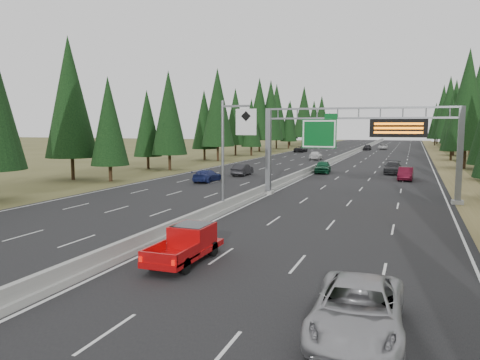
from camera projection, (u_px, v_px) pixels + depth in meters
name	position (u px, v px, depth m)	size (l,w,h in m)	color
road	(338.00, 161.00, 84.97)	(32.00, 260.00, 0.08)	black
shoulder_right	(445.00, 163.00, 78.82)	(3.60, 260.00, 0.06)	olive
shoulder_left	(246.00, 158.00, 91.12)	(3.60, 260.00, 0.06)	#4C4B23
median_barrier	(338.00, 159.00, 84.93)	(0.70, 260.00, 0.85)	gray
sign_gantry	(366.00, 138.00, 39.27)	(16.75, 0.98, 7.80)	slate
hov_sign_pole	(230.00, 148.00, 32.98)	(2.80, 0.50, 8.00)	slate
tree_row_right	(478.00, 110.00, 72.96)	(10.47, 240.56, 18.82)	black
tree_row_left	(213.00, 109.00, 85.66)	(12.35, 239.66, 18.91)	black
silver_minivan	(358.00, 310.00, 13.90)	(2.64, 5.73, 1.59)	#9C9CA0
red_pickup	(189.00, 241.00, 21.69)	(1.79, 5.01, 1.63)	black
car_ahead_green	(323.00, 167.00, 62.15)	(1.94, 4.82, 1.64)	#125130
car_ahead_dkred	(406.00, 174.00, 53.87)	(1.58, 4.53, 1.49)	#510B1C
car_ahead_dkgrey	(393.00, 168.00, 61.16)	(2.19, 5.39, 1.56)	black
car_ahead_white	(383.00, 147.00, 124.77)	(2.38, 5.16, 1.43)	#B5B5B5
car_ahead_far	(367.00, 147.00, 121.01)	(1.75, 4.35, 1.48)	black
car_onc_near	(242.00, 170.00, 59.05)	(1.56, 4.47, 1.47)	black
car_onc_blue	(207.00, 176.00, 52.34)	(1.93, 4.75, 1.38)	navy
car_onc_white	(316.00, 155.00, 86.40)	(1.95, 4.84, 1.65)	silver
car_onc_far	(301.00, 149.00, 111.85)	(2.31, 5.00, 1.39)	black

